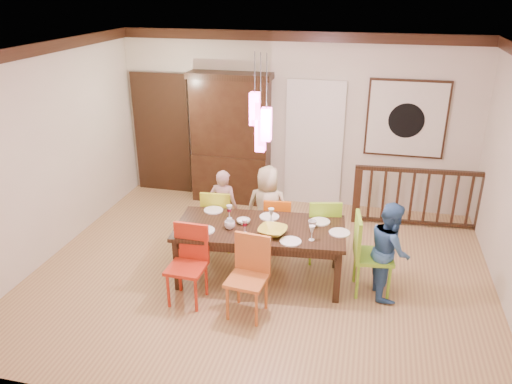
% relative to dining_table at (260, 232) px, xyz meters
% --- Properties ---
extents(floor, '(6.00, 6.00, 0.00)m').
position_rel_dining_table_xyz_m(floor, '(-0.01, 0.13, -0.67)').
color(floor, '#A57A50').
rests_on(floor, ground).
extents(ceiling, '(6.00, 6.00, 0.00)m').
position_rel_dining_table_xyz_m(ceiling, '(-0.01, 0.13, 2.23)').
color(ceiling, white).
rests_on(ceiling, wall_back).
extents(wall_back, '(6.00, 0.00, 6.00)m').
position_rel_dining_table_xyz_m(wall_back, '(-0.01, 2.63, 0.78)').
color(wall_back, beige).
rests_on(wall_back, floor).
extents(wall_left, '(0.00, 5.00, 5.00)m').
position_rel_dining_table_xyz_m(wall_left, '(-3.01, 0.13, 0.78)').
color(wall_left, beige).
rests_on(wall_left, floor).
extents(crown_molding, '(6.00, 5.00, 0.16)m').
position_rel_dining_table_xyz_m(crown_molding, '(-0.01, 0.13, 2.15)').
color(crown_molding, black).
rests_on(crown_molding, wall_back).
extents(panel_door, '(1.04, 0.07, 2.24)m').
position_rel_dining_table_xyz_m(panel_door, '(-2.41, 2.58, 0.38)').
color(panel_door, black).
rests_on(panel_door, wall_back).
extents(white_doorway, '(0.97, 0.05, 2.22)m').
position_rel_dining_table_xyz_m(white_doorway, '(0.34, 2.59, 0.38)').
color(white_doorway, silver).
rests_on(white_doorway, wall_back).
extents(painting, '(1.25, 0.06, 1.25)m').
position_rel_dining_table_xyz_m(painting, '(1.79, 2.59, 0.93)').
color(painting, black).
rests_on(painting, wall_back).
extents(pendant_cluster, '(0.27, 0.21, 1.14)m').
position_rel_dining_table_xyz_m(pendant_cluster, '(0.00, -0.00, 1.44)').
color(pendant_cluster, '#F74AA7').
rests_on(pendant_cluster, ceiling).
extents(dining_table, '(2.22, 1.17, 0.75)m').
position_rel_dining_table_xyz_m(dining_table, '(0.00, 0.00, 0.00)').
color(dining_table, black).
rests_on(dining_table, floor).
extents(chair_far_left, '(0.46, 0.46, 0.93)m').
position_rel_dining_table_xyz_m(chair_far_left, '(-0.77, 0.67, -0.13)').
color(chair_far_left, '#C0D125').
rests_on(chair_far_left, floor).
extents(chair_far_mid, '(0.42, 0.42, 0.84)m').
position_rel_dining_table_xyz_m(chair_far_mid, '(0.08, 0.80, -0.19)').
color(chair_far_mid, orange).
rests_on(chair_far_mid, floor).
extents(chair_far_right, '(0.52, 0.52, 0.95)m').
position_rel_dining_table_xyz_m(chair_far_right, '(0.73, 0.68, -0.12)').
color(chair_far_right, '#89C624').
rests_on(chair_far_right, floor).
extents(chair_near_left, '(0.45, 0.45, 0.96)m').
position_rel_dining_table_xyz_m(chair_near_left, '(-0.74, -0.71, -0.12)').
color(chair_near_left, red).
rests_on(chair_near_left, floor).
extents(chair_near_mid, '(0.48, 0.48, 0.96)m').
position_rel_dining_table_xyz_m(chair_near_mid, '(0.03, -0.80, -0.12)').
color(chair_near_mid, '#C5662C').
rests_on(chair_near_mid, floor).
extents(chair_end_right, '(0.52, 0.52, 1.03)m').
position_rel_dining_table_xyz_m(chair_end_right, '(1.42, 0.02, -0.08)').
color(chair_end_right, '#84C52B').
rests_on(chair_end_right, floor).
extents(china_hutch, '(1.42, 0.46, 2.25)m').
position_rel_dining_table_xyz_m(china_hutch, '(-1.08, 2.42, 0.46)').
color(china_hutch, black).
rests_on(china_hutch, floor).
extents(balustrade, '(2.04, 0.21, 0.96)m').
position_rel_dining_table_xyz_m(balustrade, '(2.09, 2.08, -0.17)').
color(balustrade, black).
rests_on(balustrade, floor).
extents(person_far_left, '(0.43, 0.29, 1.16)m').
position_rel_dining_table_xyz_m(person_far_left, '(-0.73, 0.81, -0.09)').
color(person_far_left, '#D7A4A8').
rests_on(person_far_left, floor).
extents(person_far_mid, '(0.63, 0.42, 1.26)m').
position_rel_dining_table_xyz_m(person_far_mid, '(-0.08, 0.81, -0.04)').
color(person_far_mid, beige).
rests_on(person_far_mid, floor).
extents(person_end_right, '(0.57, 0.68, 1.23)m').
position_rel_dining_table_xyz_m(person_end_right, '(1.61, 0.02, -0.05)').
color(person_end_right, '#3964A0').
rests_on(person_end_right, floor).
extents(serving_bowl, '(0.39, 0.39, 0.09)m').
position_rel_dining_table_xyz_m(serving_bowl, '(0.19, -0.16, 0.13)').
color(serving_bowl, gold).
rests_on(serving_bowl, dining_table).
extents(small_bowl, '(0.23, 0.23, 0.06)m').
position_rel_dining_table_xyz_m(small_bowl, '(-0.23, 0.04, 0.11)').
color(small_bowl, white).
rests_on(small_bowl, dining_table).
extents(cup_left, '(0.16, 0.16, 0.10)m').
position_rel_dining_table_xyz_m(cup_left, '(-0.36, -0.14, 0.13)').
color(cup_left, silver).
rests_on(cup_left, dining_table).
extents(cup_right, '(0.14, 0.14, 0.10)m').
position_rel_dining_table_xyz_m(cup_right, '(0.65, 0.12, 0.13)').
color(cup_right, silver).
rests_on(cup_right, dining_table).
extents(plate_far_left, '(0.26, 0.26, 0.01)m').
position_rel_dining_table_xyz_m(plate_far_left, '(-0.72, 0.32, 0.09)').
color(plate_far_left, white).
rests_on(plate_far_left, dining_table).
extents(plate_far_mid, '(0.26, 0.26, 0.01)m').
position_rel_dining_table_xyz_m(plate_far_mid, '(0.06, 0.30, 0.09)').
color(plate_far_mid, white).
rests_on(plate_far_mid, dining_table).
extents(plate_far_right, '(0.26, 0.26, 0.01)m').
position_rel_dining_table_xyz_m(plate_far_right, '(0.72, 0.31, 0.09)').
color(plate_far_right, white).
rests_on(plate_far_right, dining_table).
extents(plate_near_left, '(0.26, 0.26, 0.01)m').
position_rel_dining_table_xyz_m(plate_near_left, '(-0.65, -0.27, 0.09)').
color(plate_near_left, white).
rests_on(plate_near_left, dining_table).
extents(plate_near_mid, '(0.26, 0.26, 0.01)m').
position_rel_dining_table_xyz_m(plate_near_mid, '(0.44, -0.31, 0.09)').
color(plate_near_mid, white).
rests_on(plate_near_mid, dining_table).
extents(plate_end_right, '(0.26, 0.26, 0.01)m').
position_rel_dining_table_xyz_m(plate_end_right, '(0.99, 0.05, 0.09)').
color(plate_end_right, white).
rests_on(plate_end_right, dining_table).
extents(wine_glass_a, '(0.08, 0.08, 0.19)m').
position_rel_dining_table_xyz_m(wine_glass_a, '(-0.44, 0.14, 0.18)').
color(wine_glass_a, '#590C19').
rests_on(wine_glass_a, dining_table).
extents(wine_glass_b, '(0.08, 0.08, 0.19)m').
position_rel_dining_table_xyz_m(wine_glass_b, '(0.11, 0.17, 0.18)').
color(wine_glass_b, silver).
rests_on(wine_glass_b, dining_table).
extents(wine_glass_c, '(0.08, 0.08, 0.19)m').
position_rel_dining_table_xyz_m(wine_glass_c, '(-0.14, -0.22, 0.18)').
color(wine_glass_c, '#590C19').
rests_on(wine_glass_c, dining_table).
extents(wine_glass_d, '(0.08, 0.08, 0.19)m').
position_rel_dining_table_xyz_m(wine_glass_d, '(0.68, -0.20, 0.18)').
color(wine_glass_d, silver).
rests_on(wine_glass_d, dining_table).
extents(napkin, '(0.18, 0.14, 0.01)m').
position_rel_dining_table_xyz_m(napkin, '(-0.10, -0.32, 0.09)').
color(napkin, '#D83359').
rests_on(napkin, dining_table).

